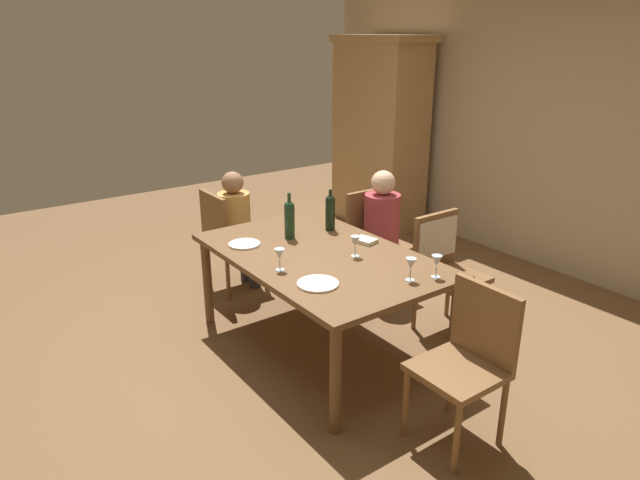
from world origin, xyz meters
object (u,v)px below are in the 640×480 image
at_px(chair_left_end, 226,234).
at_px(chair_far_left, 374,236).
at_px(chair_right_end, 469,355).
at_px(wine_glass_near_left, 280,255).
at_px(wine_glass_near_right, 437,262).
at_px(wine_glass_centre, 355,242).
at_px(chair_far_right, 442,256).
at_px(wine_bottle_dark_red, 330,211).
at_px(wine_bottle_tall_green, 289,218).
at_px(person_woman_host, 237,221).
at_px(armoire_cabinet, 379,132).
at_px(wine_glass_far, 411,265).
at_px(dinner_plate_guest_left, 244,244).
at_px(dinner_plate_host, 318,284).
at_px(dining_table, 320,263).
at_px(person_man_bearded, 384,226).

relative_size(chair_left_end, chair_far_left, 1.00).
height_order(chair_right_end, wine_glass_near_left, chair_right_end).
bearing_deg(wine_glass_near_right, wine_glass_centre, -162.00).
distance_m(chair_far_right, wine_bottle_dark_red, 0.92).
xyz_separation_m(chair_far_left, wine_bottle_tall_green, (0.11, -0.95, 0.37)).
distance_m(chair_left_end, person_woman_host, 0.15).
xyz_separation_m(armoire_cabinet, chair_far_right, (2.29, -1.37, -0.50)).
bearing_deg(chair_far_left, wine_glass_near_left, 23.61).
relative_size(wine_glass_near_right, wine_glass_far, 1.00).
xyz_separation_m(chair_far_left, person_woman_host, (-0.79, -0.92, 0.10)).
distance_m(armoire_cabinet, dinner_plate_guest_left, 3.10).
distance_m(chair_left_end, chair_far_left, 1.30).
bearing_deg(dinner_plate_host, wine_glass_near_right, 62.85).
distance_m(wine_glass_near_left, dinner_plate_guest_left, 0.56).
bearing_deg(wine_glass_near_right, dining_table, -155.26).
distance_m(person_woman_host, wine_glass_far, 2.01).
height_order(dining_table, chair_right_end, chair_right_end).
bearing_deg(wine_glass_near_left, wine_glass_near_right, 47.49).
distance_m(chair_far_left, wine_glass_near_right, 1.43).
bearing_deg(chair_right_end, wine_glass_near_left, 21.58).
height_order(wine_glass_near_left, dinner_plate_guest_left, wine_glass_near_left).
distance_m(dining_table, person_man_bearded, 1.02).
bearing_deg(wine_bottle_tall_green, dinner_plate_guest_left, -101.35).
bearing_deg(chair_right_end, wine_bottle_tall_green, 2.99).
relative_size(armoire_cabinet, person_woman_host, 2.01).
bearing_deg(person_man_bearded, person_woman_host, -44.49).
relative_size(person_woman_host, wine_glass_far, 7.28).
distance_m(chair_right_end, wine_bottle_dark_red, 1.71).
bearing_deg(wine_glass_centre, wine_bottle_dark_red, 160.35).
xyz_separation_m(dining_table, wine_glass_near_left, (0.09, -0.39, 0.18)).
relative_size(person_man_bearded, wine_bottle_dark_red, 3.47).
xyz_separation_m(chair_far_right, person_woman_host, (-1.57, -0.92, 0.04)).
distance_m(chair_far_left, wine_glass_far, 1.46).
bearing_deg(chair_right_end, wine_glass_far, -9.82).
xyz_separation_m(wine_bottle_dark_red, wine_glass_near_left, (0.45, -0.75, -0.04)).
relative_size(wine_glass_centre, wine_glass_near_right, 1.00).
bearing_deg(wine_glass_near_left, wine_bottle_tall_green, 140.94).
bearing_deg(chair_far_left, wine_glass_centre, 41.13).
bearing_deg(chair_right_end, chair_left_end, 3.87).
distance_m(wine_glass_near_left, wine_glass_far, 0.84).
bearing_deg(armoire_cabinet, wine_bottle_dark_red, -49.94).
distance_m(chair_right_end, person_man_bearded, 1.88).
height_order(armoire_cabinet, dinner_plate_host, armoire_cabinet).
xyz_separation_m(armoire_cabinet, wine_glass_centre, (2.19, -2.15, -0.25)).
height_order(person_woman_host, wine_bottle_dark_red, person_woman_host).
height_order(wine_glass_centre, dinner_plate_guest_left, wine_glass_centre).
bearing_deg(wine_glass_centre, dining_table, -138.59).
xyz_separation_m(chair_right_end, wine_bottle_dark_red, (-1.65, 0.27, 0.36)).
xyz_separation_m(person_man_bearded, wine_glass_centre, (0.57, -0.78, 0.20)).
height_order(armoire_cabinet, wine_glass_near_left, armoire_cabinet).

